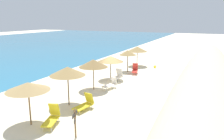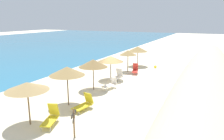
{
  "view_description": "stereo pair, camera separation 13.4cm",
  "coord_description": "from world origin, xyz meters",
  "px_view_note": "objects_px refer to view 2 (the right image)",
  "views": [
    {
      "loc": [
        -18.53,
        -8.6,
        6.02
      ],
      "look_at": [
        0.28,
        0.18,
        1.21
      ],
      "focal_mm": 35.63,
      "sensor_mm": 36.0,
      "label": 1
    },
    {
      "loc": [
        -18.47,
        -8.72,
        6.02
      ],
      "look_at": [
        0.28,
        0.18,
        1.21
      ],
      "focal_mm": 35.63,
      "sensor_mm": 36.0,
      "label": 2
    }
  ],
  "objects_px": {
    "beach_umbrella_3": "(111,59)",
    "lounge_chair_3": "(135,70)",
    "beach_umbrella_1": "(67,71)",
    "beach_umbrella_5": "(138,49)",
    "lounge_chair_1": "(51,117)",
    "lounge_chair_2": "(110,84)",
    "beach_umbrella_2": "(93,63)",
    "beach_umbrella_4": "(128,53)",
    "lounge_chair_4": "(117,76)",
    "beach_umbrella_0": "(27,86)",
    "beach_ball": "(155,67)",
    "wooden_signpost": "(74,120)",
    "lounge_chair_0": "(84,104)"
  },
  "relations": [
    {
      "from": "beach_umbrella_3",
      "to": "lounge_chair_3",
      "type": "distance_m",
      "value": 4.07
    },
    {
      "from": "beach_umbrella_1",
      "to": "beach_umbrella_5",
      "type": "relative_size",
      "value": 1.1
    },
    {
      "from": "lounge_chair_1",
      "to": "lounge_chair_2",
      "type": "relative_size",
      "value": 1.09
    },
    {
      "from": "beach_umbrella_2",
      "to": "beach_umbrella_5",
      "type": "height_order",
      "value": "beach_umbrella_2"
    },
    {
      "from": "beach_umbrella_4",
      "to": "lounge_chair_4",
      "type": "bearing_deg",
      "value": -173.07
    },
    {
      "from": "beach_umbrella_4",
      "to": "lounge_chair_1",
      "type": "xyz_separation_m",
      "value": [
        -14.26,
        -0.82,
        -1.77
      ]
    },
    {
      "from": "lounge_chair_2",
      "to": "beach_umbrella_5",
      "type": "bearing_deg",
      "value": -68.52
    },
    {
      "from": "beach_umbrella_0",
      "to": "beach_umbrella_1",
      "type": "distance_m",
      "value": 3.43
    },
    {
      "from": "beach_umbrella_1",
      "to": "lounge_chair_2",
      "type": "bearing_deg",
      "value": -12.4
    },
    {
      "from": "beach_umbrella_2",
      "to": "beach_umbrella_3",
      "type": "bearing_deg",
      "value": 0.44
    },
    {
      "from": "beach_umbrella_0",
      "to": "beach_ball",
      "type": "bearing_deg",
      "value": -8.52
    },
    {
      "from": "wooden_signpost",
      "to": "lounge_chair_2",
      "type": "bearing_deg",
      "value": -5.62
    },
    {
      "from": "beach_umbrella_1",
      "to": "beach_ball",
      "type": "distance_m",
      "value": 15.01
    },
    {
      "from": "beach_umbrella_2",
      "to": "beach_umbrella_4",
      "type": "bearing_deg",
      "value": -1.83
    },
    {
      "from": "beach_umbrella_1",
      "to": "beach_umbrella_2",
      "type": "relative_size",
      "value": 1.05
    },
    {
      "from": "beach_umbrella_1",
      "to": "beach_umbrella_5",
      "type": "distance_m",
      "value": 14.83
    },
    {
      "from": "beach_umbrella_4",
      "to": "beach_umbrella_5",
      "type": "height_order",
      "value": "beach_umbrella_5"
    },
    {
      "from": "beach_umbrella_1",
      "to": "beach_ball",
      "type": "relative_size",
      "value": 8.23
    },
    {
      "from": "lounge_chair_1",
      "to": "lounge_chair_4",
      "type": "height_order",
      "value": "lounge_chair_4"
    },
    {
      "from": "beach_umbrella_0",
      "to": "beach_umbrella_1",
      "type": "bearing_deg",
      "value": -3.71
    },
    {
      "from": "beach_umbrella_5",
      "to": "lounge_chair_0",
      "type": "height_order",
      "value": "beach_umbrella_5"
    },
    {
      "from": "lounge_chair_4",
      "to": "beach_umbrella_2",
      "type": "bearing_deg",
      "value": 87.29
    },
    {
      "from": "beach_umbrella_1",
      "to": "lounge_chair_2",
      "type": "relative_size",
      "value": 1.82
    },
    {
      "from": "beach_umbrella_2",
      "to": "lounge_chair_1",
      "type": "distance_m",
      "value": 7.09
    },
    {
      "from": "beach_umbrella_2",
      "to": "beach_umbrella_3",
      "type": "relative_size",
      "value": 1.05
    },
    {
      "from": "beach_umbrella_0",
      "to": "lounge_chair_1",
      "type": "distance_m",
      "value": 2.23
    },
    {
      "from": "beach_umbrella_4",
      "to": "lounge_chair_4",
      "type": "height_order",
      "value": "beach_umbrella_4"
    },
    {
      "from": "beach_umbrella_2",
      "to": "beach_ball",
      "type": "bearing_deg",
      "value": -13.88
    },
    {
      "from": "beach_umbrella_3",
      "to": "lounge_chair_1",
      "type": "bearing_deg",
      "value": -173.95
    },
    {
      "from": "beach_umbrella_4",
      "to": "lounge_chair_3",
      "type": "bearing_deg",
      "value": -117.01
    },
    {
      "from": "beach_umbrella_0",
      "to": "beach_ball",
      "type": "height_order",
      "value": "beach_umbrella_0"
    },
    {
      "from": "lounge_chair_3",
      "to": "wooden_signpost",
      "type": "distance_m",
      "value": 14.44
    },
    {
      "from": "beach_umbrella_2",
      "to": "lounge_chair_2",
      "type": "relative_size",
      "value": 1.73
    },
    {
      "from": "beach_umbrella_2",
      "to": "beach_umbrella_5",
      "type": "relative_size",
      "value": 1.05
    },
    {
      "from": "beach_umbrella_5",
      "to": "beach_umbrella_4",
      "type": "bearing_deg",
      "value": -179.83
    },
    {
      "from": "beach_umbrella_3",
      "to": "beach_umbrella_4",
      "type": "bearing_deg",
      "value": -3.8
    },
    {
      "from": "beach_umbrella_0",
      "to": "lounge_chair_4",
      "type": "height_order",
      "value": "beach_umbrella_0"
    },
    {
      "from": "wooden_signpost",
      "to": "beach_umbrella_2",
      "type": "bearing_deg",
      "value": 4.24
    },
    {
      "from": "lounge_chair_1",
      "to": "lounge_chair_2",
      "type": "height_order",
      "value": "lounge_chair_1"
    },
    {
      "from": "beach_umbrella_4",
      "to": "beach_umbrella_5",
      "type": "xyz_separation_m",
      "value": [
        3.45,
        0.01,
        0.0
      ]
    },
    {
      "from": "beach_umbrella_4",
      "to": "lounge_chair_0",
      "type": "distance_m",
      "value": 11.8
    },
    {
      "from": "beach_umbrella_1",
      "to": "beach_umbrella_4",
      "type": "xyz_separation_m",
      "value": [
        11.38,
        -0.07,
        -0.27
      ]
    },
    {
      "from": "beach_umbrella_4",
      "to": "lounge_chair_3",
      "type": "height_order",
      "value": "beach_umbrella_4"
    },
    {
      "from": "lounge_chair_2",
      "to": "beach_umbrella_4",
      "type": "bearing_deg",
      "value": -65.76
    },
    {
      "from": "beach_umbrella_4",
      "to": "lounge_chair_1",
      "type": "distance_m",
      "value": 14.39
    },
    {
      "from": "lounge_chair_0",
      "to": "beach_ball",
      "type": "bearing_deg",
      "value": -84.41
    },
    {
      "from": "lounge_chair_3",
      "to": "beach_umbrella_4",
      "type": "bearing_deg",
      "value": -42.22
    },
    {
      "from": "wooden_signpost",
      "to": "beach_ball",
      "type": "relative_size",
      "value": 4.64
    },
    {
      "from": "beach_umbrella_3",
      "to": "beach_ball",
      "type": "bearing_deg",
      "value": -20.31
    },
    {
      "from": "beach_umbrella_0",
      "to": "beach_umbrella_1",
      "type": "height_order",
      "value": "beach_umbrella_1"
    }
  ]
}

